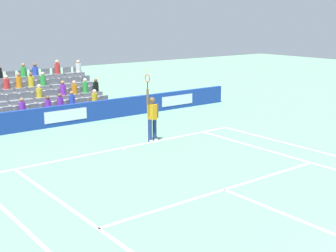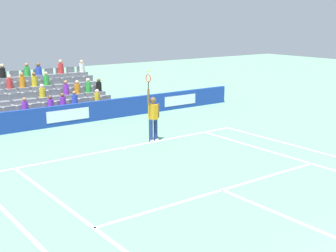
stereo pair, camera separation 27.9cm
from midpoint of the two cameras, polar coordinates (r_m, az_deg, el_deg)
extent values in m
cube|color=white|center=(17.65, -6.14, -2.70)|extent=(10.97, 0.10, 0.01)
cube|color=white|center=(13.51, 6.33, -7.77)|extent=(8.23, 0.10, 0.01)
cube|color=white|center=(11.63, 17.57, -11.95)|extent=(0.10, 6.40, 0.01)
cube|color=white|center=(10.90, -8.13, -13.19)|extent=(0.10, 11.89, 0.01)
cube|color=white|center=(16.26, 18.00, -4.70)|extent=(0.10, 11.89, 0.01)
cube|color=white|center=(17.57, -5.97, -2.78)|extent=(0.10, 0.20, 0.01)
cube|color=#193899|center=(21.71, -12.92, 1.32)|extent=(19.57, 0.20, 0.94)
cube|color=white|center=(25.00, 0.86, 3.20)|extent=(2.09, 0.01, 0.53)
cube|color=white|center=(21.61, -12.79, 1.27)|extent=(2.09, 0.01, 0.53)
cylinder|color=navy|center=(18.51, -2.09, -0.45)|extent=(0.16, 0.16, 0.90)
cylinder|color=navy|center=(18.37, -2.68, -0.57)|extent=(0.16, 0.16, 0.90)
cube|color=white|center=(18.61, -2.08, -1.68)|extent=(0.13, 0.27, 0.08)
cube|color=white|center=(18.47, -2.66, -1.80)|extent=(0.13, 0.27, 0.08)
cube|color=orange|center=(18.28, -2.41, 1.77)|extent=(0.24, 0.37, 0.60)
sphere|color=brown|center=(18.19, -2.42, 3.19)|extent=(0.24, 0.24, 0.24)
cylinder|color=brown|center=(18.03, -2.97, 3.58)|extent=(0.09, 0.09, 0.62)
cylinder|color=brown|center=(18.37, -1.77, 1.90)|extent=(0.09, 0.09, 0.56)
cylinder|color=black|center=(17.96, -2.99, 5.00)|extent=(0.04, 0.04, 0.28)
torus|color=red|center=(17.92, -3.00, 5.88)|extent=(0.05, 0.31, 0.31)
sphere|color=#D1E533|center=(17.89, -3.01, 6.77)|extent=(0.07, 0.07, 0.07)
cube|color=gray|center=(22.72, -14.04, 1.11)|extent=(6.20, 0.95, 0.42)
cube|color=slate|center=(23.89, -7.96, 2.72)|extent=(0.48, 0.44, 0.20)
cube|color=slate|center=(24.01, -8.22, 3.37)|extent=(0.48, 0.04, 0.30)
cube|color=slate|center=(23.59, -9.26, 2.54)|extent=(0.48, 0.44, 0.20)
cube|color=slate|center=(23.72, -9.52, 3.20)|extent=(0.48, 0.04, 0.30)
cube|color=slate|center=(23.31, -10.60, 2.36)|extent=(0.48, 0.44, 0.20)
cube|color=slate|center=(23.44, -10.85, 3.03)|extent=(0.48, 0.04, 0.30)
cube|color=slate|center=(23.04, -11.97, 2.17)|extent=(0.48, 0.44, 0.20)
cube|color=slate|center=(23.17, -12.22, 2.85)|extent=(0.48, 0.04, 0.30)
cube|color=slate|center=(22.78, -13.37, 1.98)|extent=(0.48, 0.44, 0.20)
cube|color=slate|center=(22.92, -13.61, 2.66)|extent=(0.48, 0.04, 0.30)
cube|color=slate|center=(22.54, -14.80, 1.78)|extent=(0.48, 0.44, 0.20)
cube|color=slate|center=(22.68, -15.04, 2.47)|extent=(0.48, 0.04, 0.30)
cube|color=slate|center=(22.31, -16.26, 1.57)|extent=(0.48, 0.44, 0.20)
cube|color=slate|center=(22.45, -16.49, 2.27)|extent=(0.48, 0.04, 0.30)
cube|color=slate|center=(22.10, -17.75, 1.36)|extent=(0.48, 0.44, 0.20)
cube|color=slate|center=(22.24, -17.97, 2.07)|extent=(0.48, 0.04, 0.30)
cube|color=slate|center=(21.91, -19.26, 1.14)|extent=(0.48, 0.44, 0.20)
cube|color=slate|center=(22.04, -19.48, 1.86)|extent=(0.48, 0.04, 0.30)
cube|color=gray|center=(23.54, -15.01, 1.99)|extent=(6.20, 0.95, 0.84)
cube|color=slate|center=(24.63, -9.10, 3.99)|extent=(0.48, 0.44, 0.20)
cube|color=slate|center=(24.77, -9.34, 4.62)|extent=(0.48, 0.04, 0.30)
cube|color=slate|center=(24.35, -10.38, 3.83)|extent=(0.48, 0.44, 0.20)
cube|color=slate|center=(24.48, -10.62, 4.47)|extent=(0.48, 0.04, 0.30)
cube|color=slate|center=(24.07, -11.69, 3.67)|extent=(0.48, 0.44, 0.20)
cube|color=slate|center=(24.21, -11.92, 4.31)|extent=(0.48, 0.04, 0.30)
cube|color=slate|center=(23.81, -13.02, 3.50)|extent=(0.48, 0.44, 0.20)
cube|color=slate|center=(23.95, -13.26, 4.15)|extent=(0.48, 0.04, 0.30)
cube|color=slate|center=(23.56, -14.39, 3.32)|extent=(0.48, 0.44, 0.20)
cube|color=slate|center=(23.71, -14.62, 3.98)|extent=(0.48, 0.04, 0.30)
cube|color=slate|center=(23.33, -15.78, 3.14)|extent=(0.48, 0.44, 0.20)
cube|color=slate|center=(23.47, -16.01, 3.81)|extent=(0.48, 0.04, 0.30)
cube|color=slate|center=(23.11, -17.20, 2.96)|extent=(0.48, 0.44, 0.20)
cube|color=slate|center=(23.26, -17.42, 3.63)|extent=(0.48, 0.04, 0.30)
cube|color=slate|center=(22.91, -18.65, 2.77)|extent=(0.48, 0.44, 0.20)
cube|color=slate|center=(23.05, -18.86, 3.44)|extent=(0.48, 0.04, 0.30)
cube|color=slate|center=(22.72, -20.12, 2.57)|extent=(0.48, 0.44, 0.20)
cube|color=slate|center=(22.86, -20.33, 3.25)|extent=(0.48, 0.04, 0.30)
cube|color=gray|center=(24.37, -15.91, 2.81)|extent=(6.20, 0.95, 1.26)
cube|color=slate|center=(25.40, -10.17, 5.18)|extent=(0.48, 0.44, 0.20)
cube|color=slate|center=(25.54, -10.40, 5.78)|extent=(0.48, 0.04, 0.30)
cube|color=slate|center=(25.12, -11.42, 5.04)|extent=(0.48, 0.44, 0.20)
cube|color=slate|center=(25.27, -11.65, 5.65)|extent=(0.48, 0.04, 0.30)
cube|color=slate|center=(24.86, -12.71, 4.89)|extent=(0.48, 0.44, 0.20)
cube|color=slate|center=(25.00, -12.93, 5.51)|extent=(0.48, 0.04, 0.30)
cube|color=slate|center=(24.61, -14.01, 4.74)|extent=(0.48, 0.44, 0.20)
cube|color=slate|center=(24.75, -14.23, 5.36)|extent=(0.48, 0.04, 0.30)
cube|color=slate|center=(24.37, -15.35, 4.58)|extent=(0.48, 0.44, 0.20)
cube|color=slate|center=(24.52, -15.56, 5.21)|extent=(0.48, 0.04, 0.30)
cube|color=slate|center=(24.14, -16.70, 4.42)|extent=(0.48, 0.44, 0.20)
cube|color=slate|center=(24.29, -16.92, 5.05)|extent=(0.48, 0.04, 0.30)
cube|color=slate|center=(23.93, -18.09, 4.25)|extent=(0.48, 0.44, 0.20)
cube|color=slate|center=(24.08, -18.29, 4.89)|extent=(0.48, 0.04, 0.30)
cube|color=slate|center=(23.73, -19.49, 4.07)|extent=(0.48, 0.44, 0.20)
cube|color=slate|center=(23.88, -19.69, 4.72)|extent=(0.48, 0.04, 0.30)
cube|color=gray|center=(25.21, -16.76, 3.57)|extent=(6.20, 0.95, 1.68)
cube|color=slate|center=(26.19, -11.18, 6.31)|extent=(0.48, 0.44, 0.20)
cube|color=slate|center=(26.34, -11.41, 6.88)|extent=(0.48, 0.04, 0.30)
cube|color=slate|center=(25.92, -12.41, 6.18)|extent=(0.48, 0.44, 0.20)
cube|color=slate|center=(26.07, -12.63, 6.76)|extent=(0.48, 0.04, 0.30)
cube|color=slate|center=(25.66, -13.67, 6.04)|extent=(0.48, 0.44, 0.20)
cube|color=slate|center=(25.81, -13.88, 6.63)|extent=(0.48, 0.04, 0.30)
cube|color=slate|center=(25.42, -14.94, 5.91)|extent=(0.48, 0.44, 0.20)
cube|color=slate|center=(25.57, -15.15, 6.50)|extent=(0.48, 0.04, 0.30)
cube|color=slate|center=(25.18, -16.24, 5.76)|extent=(0.48, 0.44, 0.20)
cube|color=slate|center=(25.34, -16.45, 6.36)|extent=(0.48, 0.04, 0.30)
cube|color=slate|center=(24.97, -17.57, 5.61)|extent=(0.48, 0.44, 0.20)
cube|color=slate|center=(25.12, -17.77, 6.22)|extent=(0.48, 0.04, 0.30)
cube|color=slate|center=(24.76, -18.91, 5.46)|extent=(0.48, 0.44, 0.20)
cube|color=slate|center=(24.92, -19.11, 6.07)|extent=(0.48, 0.04, 0.30)
cube|color=slate|center=(24.57, -20.28, 5.29)|extent=(0.48, 0.44, 0.20)
cylinder|color=purple|center=(23.80, -13.12, 4.37)|extent=(0.28, 0.28, 0.52)
sphere|color=#9E7251|center=(23.75, -13.16, 5.23)|extent=(0.20, 0.20, 0.20)
cylinder|color=green|center=(24.97, -17.66, 6.39)|extent=(0.28, 0.28, 0.47)
sphere|color=#9E7251|center=(24.94, -17.72, 7.15)|extent=(0.20, 0.20, 0.20)
cylinder|color=red|center=(23.73, -19.59, 4.90)|extent=(0.28, 0.28, 0.48)
sphere|color=beige|center=(23.69, -19.66, 5.71)|extent=(0.20, 0.20, 0.20)
cylinder|color=yellow|center=(23.33, -15.88, 3.94)|extent=(0.28, 0.28, 0.44)
sphere|color=beige|center=(23.28, -15.93, 4.72)|extent=(0.20, 0.20, 0.20)
cylinder|color=orange|center=(23.92, -18.19, 5.14)|extent=(0.28, 0.28, 0.54)
sphere|color=#9E7251|center=(23.88, -18.26, 6.02)|extent=(0.20, 0.20, 0.20)
cylinder|color=black|center=(24.63, -9.18, 4.78)|extent=(0.28, 0.28, 0.48)
sphere|color=brown|center=(24.58, -9.21, 5.56)|extent=(0.20, 0.20, 0.20)
cylinder|color=blue|center=(25.19, -16.33, 6.50)|extent=(0.28, 0.28, 0.44)
sphere|color=brown|center=(25.16, -16.38, 7.22)|extent=(0.20, 0.20, 0.20)
cylinder|color=purple|center=(22.53, -14.90, 2.59)|extent=(0.28, 0.28, 0.44)
sphere|color=brown|center=(22.47, -14.94, 3.39)|extent=(0.20, 0.20, 0.20)
cylinder|color=purple|center=(22.77, -13.47, 2.84)|extent=(0.28, 0.28, 0.49)
sphere|color=brown|center=(22.71, -13.51, 3.69)|extent=(0.20, 0.20, 0.20)
cylinder|color=purple|center=(22.09, -17.85, 2.23)|extent=(0.28, 0.28, 0.47)
sphere|color=#9E7251|center=(22.03, -17.91, 3.08)|extent=(0.20, 0.20, 0.20)
cylinder|color=yellow|center=(23.57, -9.35, 3.39)|extent=(0.28, 0.28, 0.50)
sphere|color=beige|center=(23.52, -9.39, 4.23)|extent=(0.20, 0.20, 0.20)
cylinder|color=white|center=(26.20, -11.27, 7.03)|extent=(0.28, 0.28, 0.46)
sphere|color=#D3A884|center=(26.16, -11.30, 7.75)|extent=(0.20, 0.20, 0.20)
cylinder|color=blue|center=(23.02, -12.07, 3.08)|extent=(0.28, 0.28, 0.53)
sphere|color=#9E7251|center=(22.96, -12.11, 3.98)|extent=(0.20, 0.20, 0.20)
cylinder|color=yellow|center=(24.14, -16.80, 5.26)|extent=(0.28, 0.28, 0.51)
sphere|color=brown|center=(24.10, -16.86, 6.09)|extent=(0.20, 0.20, 0.20)
cylinder|color=orange|center=(24.07, -11.78, 4.47)|extent=(0.28, 0.28, 0.47)
sphere|color=#D3A884|center=(24.02, -11.81, 5.27)|extent=(0.20, 0.20, 0.20)
cylinder|color=red|center=(25.67, -13.76, 6.87)|extent=(0.28, 0.28, 0.54)
sphere|color=#D3A884|center=(25.63, -13.80, 7.70)|extent=(0.20, 0.20, 0.20)
cylinder|color=green|center=(24.34, -10.47, 4.70)|extent=(0.28, 0.28, 0.54)
sphere|color=beige|center=(24.28, -10.50, 5.56)|extent=(0.20, 0.20, 0.20)
cylinder|color=green|center=(24.37, -15.44, 5.40)|extent=(0.28, 0.28, 0.49)
sphere|color=#D3A884|center=(24.32, -15.49, 6.21)|extent=(0.20, 0.20, 0.20)
camera|label=1|loc=(0.14, -90.49, -0.12)|focal=49.55mm
camera|label=2|loc=(0.14, 89.51, 0.12)|focal=49.55mm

